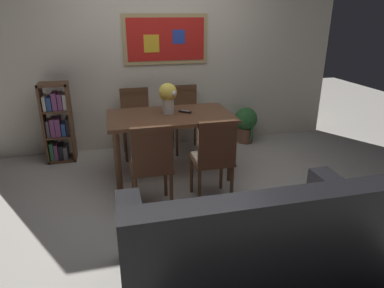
{
  "coord_description": "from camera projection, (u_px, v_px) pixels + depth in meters",
  "views": [
    {
      "loc": [
        -0.72,
        -3.19,
        1.86
      ],
      "look_at": [
        0.02,
        -0.13,
        0.65
      ],
      "focal_mm": 32.08,
      "sensor_mm": 36.0,
      "label": 1
    }
  ],
  "objects": [
    {
      "name": "flower_vase",
      "position": [
        168.0,
        95.0,
        3.95
      ],
      "size": [
        0.21,
        0.22,
        0.36
      ],
      "color": "beige",
      "rests_on": "dining_table"
    },
    {
      "name": "ground_plane",
      "position": [
        187.0,
        196.0,
        3.72
      ],
      "size": [
        12.0,
        12.0,
        0.0
      ],
      "primitive_type": "plane",
      "color": "#B7B2A8"
    },
    {
      "name": "dining_chair_far_right",
      "position": [
        185.0,
        113.0,
        4.82
      ],
      "size": [
        0.4,
        0.41,
        0.91
      ],
      "color": "brown",
      "rests_on": "ground_plane"
    },
    {
      "name": "dining_chair_near_right",
      "position": [
        214.0,
        154.0,
        3.42
      ],
      "size": [
        0.4,
        0.41,
        0.91
      ],
      "color": "brown",
      "rests_on": "ground_plane"
    },
    {
      "name": "dining_table",
      "position": [
        170.0,
        123.0,
        4.0
      ],
      "size": [
        1.44,
        0.84,
        0.75
      ],
      "color": "brown",
      "rests_on": "ground_plane"
    },
    {
      "name": "potted_ivy",
      "position": [
        246.0,
        123.0,
        5.17
      ],
      "size": [
        0.34,
        0.34,
        0.54
      ],
      "color": "brown",
      "rests_on": "ground_plane"
    },
    {
      "name": "leather_couch",
      "position": [
        248.0,
        244.0,
        2.45
      ],
      "size": [
        1.8,
        0.84,
        0.84
      ],
      "color": "black",
      "rests_on": "ground_plane"
    },
    {
      "name": "bookshelf",
      "position": [
        58.0,
        124.0,
        4.46
      ],
      "size": [
        0.36,
        0.28,
        1.04
      ],
      "color": "brown",
      "rests_on": "ground_plane"
    },
    {
      "name": "dining_chair_far_left",
      "position": [
        136.0,
        117.0,
        4.65
      ],
      "size": [
        0.4,
        0.41,
        0.91
      ],
      "color": "brown",
      "rests_on": "ground_plane"
    },
    {
      "name": "wall_back_with_painting",
      "position": [
        160.0,
        55.0,
        4.77
      ],
      "size": [
        5.2,
        0.14,
        2.6
      ],
      "color": "beige",
      "rests_on": "ground_plane"
    },
    {
      "name": "tv_remote",
      "position": [
        185.0,
        112.0,
        4.05
      ],
      "size": [
        0.15,
        0.14,
        0.02
      ],
      "color": "black",
      "rests_on": "dining_table"
    },
    {
      "name": "dining_chair_near_left",
      "position": [
        151.0,
        161.0,
        3.27
      ],
      "size": [
        0.4,
        0.41,
        0.91
      ],
      "color": "brown",
      "rests_on": "ground_plane"
    }
  ]
}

